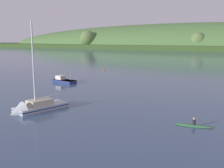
% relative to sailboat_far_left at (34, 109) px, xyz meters
% --- Properties ---
extents(far_shoreline_hill, '(535.51, 94.00, 46.29)m').
position_rel_sailboat_far_left_xyz_m(far_shoreline_hill, '(-43.05, 219.96, -0.06)').
color(far_shoreline_hill, '#314A21').
rests_on(far_shoreline_hill, ground).
extents(sailboat_far_left, '(4.28, 7.62, 11.83)m').
position_rel_sailboat_far_left_xyz_m(sailboat_far_left, '(0.00, 0.00, 0.00)').
color(sailboat_far_left, '#ADB2BC').
rests_on(sailboat_far_left, ground).
extents(fishing_boat_moored, '(5.46, 2.56, 3.25)m').
position_rel_sailboat_far_left_xyz_m(fishing_boat_moored, '(-11.00, 18.18, 0.03)').
color(fishing_boat_moored, navy).
rests_on(fishing_boat_moored, ground).
extents(canoe_with_paddler, '(3.69, 1.60, 1.02)m').
position_rel_sailboat_far_left_xyz_m(canoe_with_paddler, '(18.14, 3.70, -0.14)').
color(canoe_with_paddler, '#33663D').
rests_on(canoe_with_paddler, ground).
extents(mooring_buoy_off_fishing_boat, '(0.52, 0.52, 0.60)m').
position_rel_sailboat_far_left_xyz_m(mooring_buoy_off_fishing_boat, '(-15.25, 40.86, -0.24)').
color(mooring_buoy_off_fishing_boat, '#EA5B19').
rests_on(mooring_buoy_off_fishing_boat, ground).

